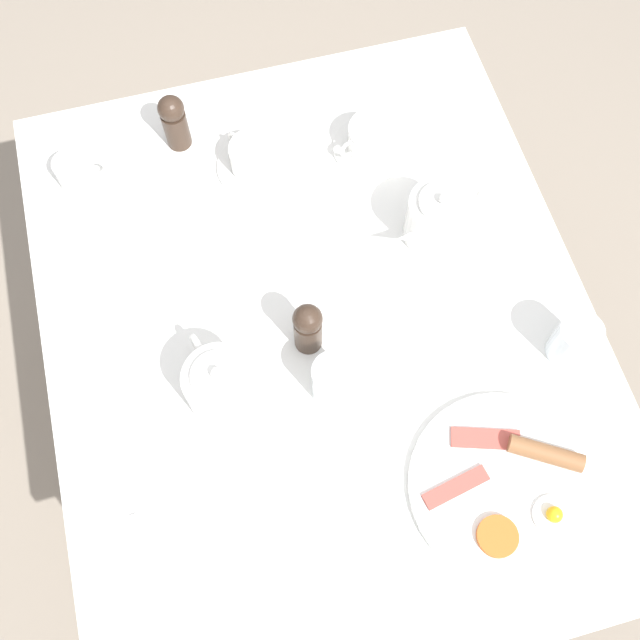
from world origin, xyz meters
name	(u,v)px	position (x,y,z in m)	size (l,w,h in m)	color
ground_plane	(320,441)	(0.00, 0.00, 0.00)	(8.00, 8.00, 0.00)	gray
table	(320,342)	(0.00, 0.00, 0.69)	(0.90, 1.11, 0.76)	white
breakfast_plate	(509,486)	(0.21, -0.33, 0.77)	(0.30, 0.30, 0.04)	white
teapot_near	(221,386)	(-0.18, -0.08, 0.81)	(0.11, 0.19, 0.12)	white
teapot_far	(439,218)	(0.24, 0.12, 0.81)	(0.19, 0.11, 0.12)	white
teacup_with_saucer_left	(255,159)	(-0.03, 0.33, 0.79)	(0.14, 0.14, 0.06)	white
teacup_with_saucer_right	(372,140)	(0.18, 0.32, 0.79)	(0.14, 0.14, 0.06)	white
water_glass_tall	(334,381)	(-0.01, -0.12, 0.81)	(0.07, 0.07, 0.09)	white
water_glass_short	(574,341)	(0.38, -0.15, 0.81)	(0.07, 0.07, 0.09)	white
creamer_jug	(75,172)	(-0.35, 0.39, 0.79)	(0.09, 0.06, 0.06)	white
pepper_grinder	(308,327)	(-0.03, -0.02, 0.82)	(0.05, 0.05, 0.12)	#38281E
salt_grinder	(174,121)	(-0.16, 0.43, 0.82)	(0.05, 0.05, 0.12)	#38281E
fork_by_plate	(147,569)	(-0.34, -0.31, 0.76)	(0.02, 0.17, 0.00)	silver
knife_by_plate	(159,228)	(-0.23, 0.25, 0.76)	(0.18, 0.15, 0.00)	silver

